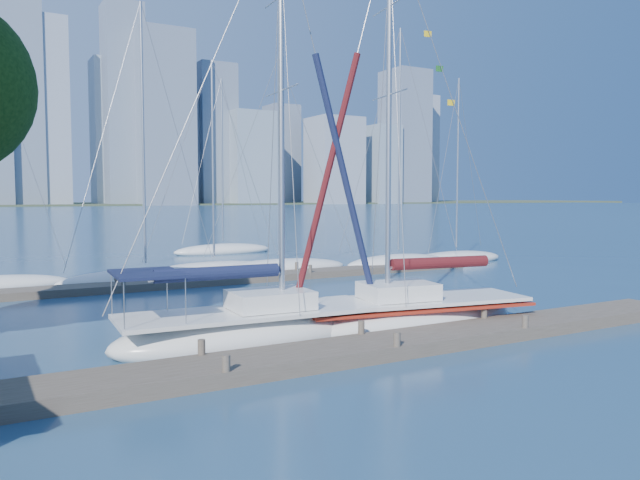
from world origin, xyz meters
TOP-DOWN VIEW (x-y plane):
  - ground at (0.00, 0.00)m, footprint 700.00×700.00m
  - near_dock at (0.00, 0.00)m, footprint 26.00×2.00m
  - far_dock at (2.00, 16.00)m, footprint 30.00×1.80m
  - sailboat_navy at (-2.70, 2.95)m, footprint 8.89×3.33m
  - sailboat_maroon at (3.12, 2.41)m, footprint 8.96×4.16m
  - bg_boat_1 at (-2.31, 17.79)m, footprint 9.18×5.37m
  - bg_boat_2 at (1.90, 19.15)m, footprint 8.45×2.93m
  - bg_boat_3 at (5.71, 18.48)m, footprint 9.13×5.50m
  - bg_boat_4 at (13.56, 17.32)m, footprint 7.94×5.45m
  - bg_boat_5 at (18.93, 17.92)m, footprint 8.02×4.90m
  - bg_boat_7 at (7.26, 32.00)m, footprint 8.28×4.84m
  - skyline at (22.85, 290.44)m, footprint 503.02×51.31m

SIDE VIEW (x-z plane):
  - ground at x=0.00m, z-range 0.00..0.00m
  - far_dock at x=2.00m, z-range 0.00..0.36m
  - near_dock at x=0.00m, z-range 0.00..0.40m
  - bg_boat_5 at x=18.93m, z-range -6.15..6.68m
  - bg_boat_2 at x=1.90m, z-range -5.98..6.52m
  - bg_boat_3 at x=5.71m, z-range -6.23..6.77m
  - bg_boat_7 at x=7.26m, z-range -6.75..7.30m
  - bg_boat_1 at x=-2.31m, z-range -7.08..7.64m
  - bg_boat_4 at x=13.56m, z-range -7.36..7.99m
  - sailboat_navy at x=-2.70m, z-range -5.91..8.04m
  - sailboat_maroon at x=3.12m, z-range -6.00..8.19m
  - skyline at x=22.85m, z-range -21.65..90.21m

